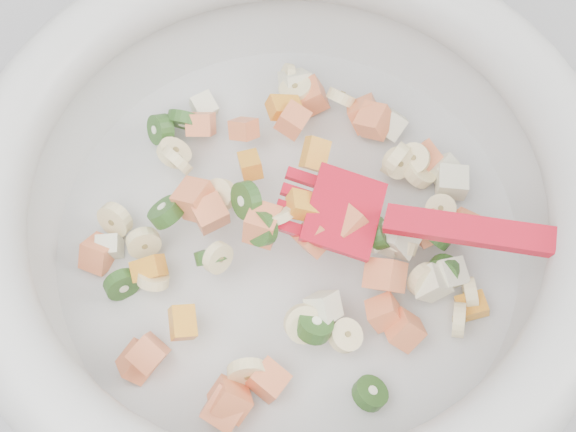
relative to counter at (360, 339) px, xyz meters
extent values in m
cube|color=gray|center=(0.00, 0.00, 0.00)|extent=(2.00, 0.60, 0.90)
cylinder|color=silver|center=(-0.10, -0.05, 0.46)|extent=(0.36, 0.36, 0.02)
torus|color=silver|center=(-0.10, -0.05, 0.54)|extent=(0.44, 0.44, 0.05)
cylinder|color=#FFF2AA|center=(-0.05, 0.05, 0.49)|extent=(0.02, 0.03, 0.03)
cylinder|color=#FFF2AA|center=(-0.20, -0.09, 0.49)|extent=(0.03, 0.02, 0.03)
cylinder|color=#FFF2AA|center=(-0.18, 0.01, 0.49)|extent=(0.04, 0.04, 0.03)
cylinder|color=#FFF2AA|center=(-0.09, 0.07, 0.49)|extent=(0.04, 0.04, 0.02)
cylinder|color=#FFF2AA|center=(0.00, -0.02, 0.48)|extent=(0.03, 0.03, 0.03)
cylinder|color=#FFF2AA|center=(-0.07, -0.14, 0.49)|extent=(0.03, 0.03, 0.02)
cylinder|color=#FFF2AA|center=(-0.11, -0.06, 0.52)|extent=(0.03, 0.03, 0.03)
cylinder|color=#FFF2AA|center=(0.01, -0.05, 0.49)|extent=(0.03, 0.03, 0.02)
cylinder|color=#FFF2AA|center=(-0.02, -0.01, 0.49)|extent=(0.03, 0.03, 0.04)
cylinder|color=#FFF2AA|center=(-0.21, -0.06, 0.49)|extent=(0.03, 0.02, 0.03)
cylinder|color=#FFF2AA|center=(-0.18, 0.00, 0.50)|extent=(0.03, 0.03, 0.03)
cylinder|color=#FFF2AA|center=(0.02, -0.12, 0.48)|extent=(0.01, 0.03, 0.03)
cylinder|color=#FFF2AA|center=(-0.09, 0.08, 0.48)|extent=(0.01, 0.03, 0.03)
cylinder|color=#FFF2AA|center=(-0.02, -0.01, 0.49)|extent=(0.03, 0.03, 0.03)
cylinder|color=#FFF2AA|center=(-0.15, -0.03, 0.51)|extent=(0.03, 0.03, 0.02)
cylinder|color=#FFF2AA|center=(-0.10, -0.13, 0.50)|extent=(0.04, 0.04, 0.03)
cylinder|color=#FFF2AA|center=(0.00, -0.01, 0.49)|extent=(0.03, 0.03, 0.02)
cylinder|color=#FFF2AA|center=(0.00, -0.14, 0.49)|extent=(0.02, 0.03, 0.03)
cylinder|color=#FFF2AA|center=(-0.16, -0.08, 0.51)|extent=(0.03, 0.02, 0.03)
cylinder|color=#FFF2AA|center=(-0.01, -0.11, 0.49)|extent=(0.03, 0.02, 0.04)
cylinder|color=#FFF2AA|center=(-0.03, -0.08, 0.50)|extent=(0.04, 0.03, 0.04)
cylinder|color=#FFF2AA|center=(-0.23, -0.04, 0.49)|extent=(0.03, 0.03, 0.03)
cylinder|color=#FFF2AA|center=(-0.14, -0.16, 0.49)|extent=(0.04, 0.02, 0.04)
cube|color=#F1784C|center=(-0.13, 0.02, 0.50)|extent=(0.02, 0.03, 0.03)
cube|color=#F1784C|center=(-0.13, -0.16, 0.48)|extent=(0.03, 0.03, 0.03)
cube|color=#F1784C|center=(-0.03, -0.14, 0.49)|extent=(0.03, 0.03, 0.03)
cube|color=#F1784C|center=(-0.21, -0.14, 0.49)|extent=(0.03, 0.03, 0.03)
cube|color=#F1784C|center=(0.01, 0.00, 0.48)|extent=(0.03, 0.03, 0.03)
cube|color=#F1784C|center=(-0.12, -0.07, 0.52)|extent=(0.03, 0.03, 0.03)
cube|color=#F1784C|center=(0.00, -0.07, 0.49)|extent=(0.03, 0.03, 0.03)
cube|color=#F1784C|center=(-0.15, -0.17, 0.49)|extent=(0.03, 0.03, 0.04)
cube|color=#F1784C|center=(-0.09, -0.08, 0.52)|extent=(0.03, 0.03, 0.03)
cube|color=#F1784C|center=(-0.24, -0.06, 0.48)|extent=(0.03, 0.04, 0.03)
cube|color=#F1784C|center=(-0.22, -0.14, 0.48)|extent=(0.03, 0.03, 0.03)
cube|color=#F1784C|center=(-0.03, 0.03, 0.49)|extent=(0.04, 0.03, 0.03)
cube|color=#F1784C|center=(-0.09, 0.03, 0.50)|extent=(0.03, 0.03, 0.02)
cube|color=#F1784C|center=(-0.16, 0.04, 0.49)|extent=(0.02, 0.03, 0.03)
cube|color=#F1784C|center=(-0.06, -0.07, 0.52)|extent=(0.03, 0.03, 0.03)
cube|color=#F1784C|center=(-0.03, 0.04, 0.49)|extent=(0.03, 0.03, 0.04)
cube|color=#F1784C|center=(-0.05, -0.13, 0.49)|extent=(0.03, 0.02, 0.03)
cube|color=#F1784C|center=(-0.07, 0.06, 0.48)|extent=(0.03, 0.03, 0.03)
cube|color=#F1784C|center=(-0.04, -0.11, 0.50)|extent=(0.03, 0.03, 0.04)
cube|color=#F1784C|center=(-0.16, -0.18, 0.48)|extent=(0.03, 0.04, 0.03)
cube|color=#F1784C|center=(-0.16, -0.05, 0.51)|extent=(0.03, 0.03, 0.03)
cube|color=#F1784C|center=(-0.17, -0.04, 0.51)|extent=(0.04, 0.04, 0.03)
cube|color=#F1784C|center=(0.02, -0.06, 0.48)|extent=(0.03, 0.02, 0.02)
cylinder|color=#3F8F2F|center=(-0.19, -0.04, 0.50)|extent=(0.04, 0.04, 0.03)
cylinder|color=#3F8F2F|center=(0.00, -0.10, 0.49)|extent=(0.03, 0.03, 0.03)
cylinder|color=#3F8F2F|center=(-0.10, -0.14, 0.50)|extent=(0.03, 0.04, 0.02)
cylinder|color=#3F8F2F|center=(0.00, -0.07, 0.49)|extent=(0.03, 0.04, 0.04)
cylinder|color=#3F8F2F|center=(-0.12, -0.07, 0.52)|extent=(0.03, 0.03, 0.03)
cylinder|color=#3F8F2F|center=(-0.06, -0.18, 0.48)|extent=(0.03, 0.03, 0.02)
cylinder|color=#3F8F2F|center=(-0.13, -0.05, 0.52)|extent=(0.03, 0.04, 0.04)
cylinder|color=#3F8F2F|center=(-0.19, 0.04, 0.49)|extent=(0.03, 0.03, 0.03)
cylinder|color=#3F8F2F|center=(-0.23, -0.08, 0.48)|extent=(0.03, 0.02, 0.03)
cylinder|color=#3F8F2F|center=(-0.04, -0.08, 0.51)|extent=(0.02, 0.02, 0.02)
cylinder|color=#3F8F2F|center=(-0.16, -0.08, 0.51)|extent=(0.03, 0.02, 0.02)
cylinder|color=#3F8F2F|center=(-0.18, 0.05, 0.49)|extent=(0.03, 0.03, 0.03)
cube|color=beige|center=(0.02, -0.02, 0.48)|extent=(0.03, 0.03, 0.02)
cube|color=beige|center=(-0.09, -0.12, 0.50)|extent=(0.03, 0.03, 0.03)
cube|color=beige|center=(0.00, -0.10, 0.49)|extent=(0.03, 0.03, 0.03)
cube|color=beige|center=(-0.09, 0.08, 0.48)|extent=(0.03, 0.03, 0.03)
cube|color=beige|center=(-0.03, -0.08, 0.50)|extent=(0.04, 0.03, 0.03)
cube|color=beige|center=(0.02, -0.03, 0.49)|extent=(0.03, 0.03, 0.02)
cube|color=beige|center=(-0.16, 0.06, 0.48)|extent=(0.03, 0.03, 0.02)
cube|color=beige|center=(-0.01, 0.03, 0.49)|extent=(0.03, 0.03, 0.03)
cube|color=beige|center=(-0.04, -0.08, 0.50)|extent=(0.02, 0.03, 0.03)
cube|color=beige|center=(-0.01, -0.11, 0.49)|extent=(0.03, 0.02, 0.03)
cube|color=beige|center=(-0.24, -0.05, 0.48)|extent=(0.02, 0.02, 0.02)
cube|color=beige|center=(-0.05, -0.08, 0.50)|extent=(0.03, 0.03, 0.03)
cube|color=yellow|center=(-0.10, 0.04, 0.50)|extent=(0.03, 0.02, 0.02)
cube|color=yellow|center=(-0.13, -0.01, 0.51)|extent=(0.02, 0.03, 0.02)
cube|color=yellow|center=(-0.20, -0.08, 0.49)|extent=(0.03, 0.02, 0.03)
cube|color=yellow|center=(-0.09, -0.06, 0.53)|extent=(0.02, 0.02, 0.02)
cube|color=yellow|center=(-0.08, -0.01, 0.51)|extent=(0.03, 0.03, 0.03)
cube|color=yellow|center=(0.02, -0.12, 0.48)|extent=(0.02, 0.02, 0.02)
cube|color=yellow|center=(-0.18, -0.12, 0.49)|extent=(0.02, 0.02, 0.02)
cube|color=red|center=(-0.07, -0.06, 0.52)|extent=(0.07, 0.07, 0.02)
cube|color=red|center=(-0.09, -0.03, 0.52)|extent=(0.03, 0.02, 0.01)
cube|color=red|center=(-0.10, -0.05, 0.52)|extent=(0.03, 0.02, 0.01)
cube|color=red|center=(-0.10, -0.06, 0.52)|extent=(0.03, 0.02, 0.01)
cube|color=red|center=(-0.11, -0.07, 0.52)|extent=(0.03, 0.02, 0.01)
cube|color=red|center=(0.04, -0.11, 0.55)|extent=(0.17, 0.08, 0.04)
camera|label=1|loc=(-0.13, -0.28, 0.96)|focal=45.00mm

